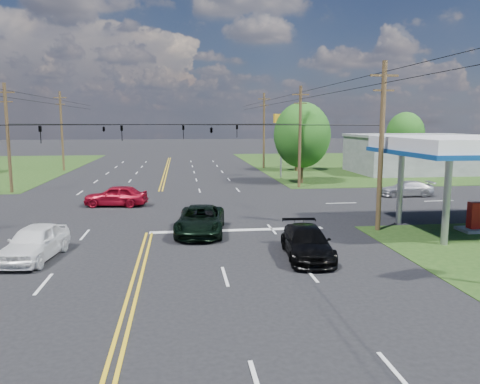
{
  "coord_description": "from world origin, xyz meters",
  "views": [
    {
      "loc": [
        1.79,
        -22.04,
        6.17
      ],
      "look_at": [
        5.4,
        6.0,
        1.93
      ],
      "focal_mm": 35.0,
      "sensor_mm": 36.0,
      "label": 1
    }
  ],
  "objects": [
    {
      "name": "pole_nw",
      "position": [
        -13.0,
        21.0,
        4.92
      ],
      "size": [
        1.6,
        0.28,
        9.5
      ],
      "color": "#47301E",
      "rests_on": "ground"
    },
    {
      "name": "pole_se",
      "position": [
        13.0,
        3.0,
        4.92
      ],
      "size": [
        1.6,
        0.28,
        9.5
      ],
      "color": "#47301E",
      "rests_on": "ground"
    },
    {
      "name": "pickup_white",
      "position": [
        -4.8,
        -0.48,
        0.79
      ],
      "size": [
        2.48,
        4.86,
        1.58
      ],
      "primitive_type": "imported",
      "rotation": [
        0.0,
        0.0,
        -0.13
      ],
      "color": "white",
      "rests_on": "ground"
    },
    {
      "name": "tree_right_a",
      "position": [
        14.0,
        24.0,
        4.87
      ],
      "size": [
        5.7,
        5.7,
        8.18
      ],
      "color": "#47301E",
      "rests_on": "ground"
    },
    {
      "name": "tree_right_b",
      "position": [
        16.5,
        36.0,
        4.22
      ],
      "size": [
        4.94,
        4.94,
        7.09
      ],
      "color": "#47301E",
      "rests_on": "ground"
    },
    {
      "name": "pole_right_far",
      "position": [
        13.0,
        40.0,
        5.17
      ],
      "size": [
        1.6,
        0.28,
        10.0
      ],
      "color": "#47301E",
      "rests_on": "ground"
    },
    {
      "name": "sedan_far",
      "position": [
        20.59,
        14.64,
        0.64
      ],
      "size": [
        4.51,
        2.05,
        1.28
      ],
      "primitive_type": "imported",
      "rotation": [
        0.0,
        0.0,
        -1.63
      ],
      "color": "silver",
      "rests_on": "ground"
    },
    {
      "name": "span_wire_signals",
      "position": [
        0.0,
        12.0,
        6.0
      ],
      "size": [
        26.0,
        18.0,
        1.13
      ],
      "color": "black",
      "rests_on": "ground"
    },
    {
      "name": "ground",
      "position": [
        0.0,
        12.0,
        0.0
      ],
      "size": [
        280.0,
        280.0,
        0.0
      ],
      "primitive_type": "plane",
      "color": "black",
      "rests_on": "ground"
    },
    {
      "name": "pole_ne",
      "position": [
        13.0,
        21.0,
        4.92
      ],
      "size": [
        1.6,
        0.28,
        9.5
      ],
      "color": "#47301E",
      "rests_on": "ground"
    },
    {
      "name": "tree_far_r",
      "position": [
        34.0,
        42.0,
        4.54
      ],
      "size": [
        5.32,
        5.32,
        7.63
      ],
      "color": "#47301E",
      "rests_on": "ground"
    },
    {
      "name": "retail_ne",
      "position": [
        30.0,
        32.0,
        2.2
      ],
      "size": [
        14.0,
        10.0,
        4.4
      ],
      "primitive_type": "cube",
      "color": "slate",
      "rests_on": "ground"
    },
    {
      "name": "pickup_dkgreen",
      "position": [
        2.85,
        3.5,
        0.76
      ],
      "size": [
        3.17,
        5.75,
        1.52
      ],
      "primitive_type": "imported",
      "rotation": [
        0.0,
        0.0,
        -0.12
      ],
      "color": "black",
      "rests_on": "ground"
    },
    {
      "name": "stop_bar",
      "position": [
        5.0,
        4.0,
        0.0
      ],
      "size": [
        10.0,
        0.5,
        0.02
      ],
      "primitive_type": "cube",
      "color": "silver",
      "rests_on": "ground"
    },
    {
      "name": "pole_left_far",
      "position": [
        -13.0,
        40.0,
        5.17
      ],
      "size": [
        1.6,
        0.28,
        10.0
      ],
      "color": "#47301E",
      "rests_on": "ground"
    },
    {
      "name": "suv_black",
      "position": [
        7.48,
        -1.79,
        0.71
      ],
      "size": [
        2.4,
        5.04,
        1.42
      ],
      "primitive_type": "imported",
      "rotation": [
        0.0,
        0.0,
        -0.09
      ],
      "color": "black",
      "rests_on": "ground"
    },
    {
      "name": "sedan_red",
      "position": [
        -2.97,
        13.0,
        0.78
      ],
      "size": [
        4.78,
        2.44,
        1.56
      ],
      "primitive_type": "imported",
      "rotation": [
        0.0,
        0.0,
        -1.71
      ],
      "color": "maroon",
      "rests_on": "ground"
    },
    {
      "name": "grass_ne",
      "position": [
        35.0,
        44.0,
        0.0
      ],
      "size": [
        46.0,
        48.0,
        0.03
      ],
      "primitive_type": "cube",
      "color": "#1B3912",
      "rests_on": "ground"
    },
    {
      "name": "power_lines",
      "position": [
        0.0,
        10.0,
        8.6
      ],
      "size": [
        26.04,
        100.0,
        0.64
      ],
      "color": "black",
      "rests_on": "ground"
    },
    {
      "name": "polesign_ne",
      "position": [
        13.0,
        29.15,
        5.47
      ],
      "size": [
        1.92,
        0.97,
        7.18
      ],
      "color": "#A5A5AA",
      "rests_on": "ground"
    }
  ]
}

